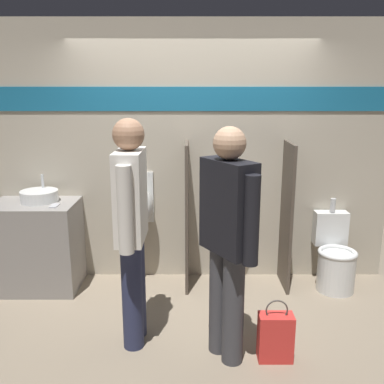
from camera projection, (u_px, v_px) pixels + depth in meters
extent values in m
plane|color=gray|center=(192.00, 299.00, 4.22)|extent=(16.00, 16.00, 0.00)
cube|color=#B2A893|center=(192.00, 154.00, 4.48)|extent=(4.15, 0.06, 2.70)
cube|color=#19668E|center=(192.00, 99.00, 4.31)|extent=(4.07, 0.01, 0.24)
cube|color=gray|center=(36.00, 246.00, 4.38)|extent=(0.85, 0.58, 0.91)
cylinder|color=silver|center=(38.00, 196.00, 4.31)|extent=(0.37, 0.37, 0.11)
cylinder|color=silver|center=(42.00, 181.00, 4.41)|extent=(0.03, 0.03, 0.14)
cube|color=#B7B7BC|center=(54.00, 206.00, 4.16)|extent=(0.07, 0.14, 0.01)
cube|color=#4C4238|center=(186.00, 216.00, 4.36)|extent=(0.03, 0.48, 1.51)
cube|color=#4C4238|center=(286.00, 216.00, 4.36)|extent=(0.03, 0.48, 1.51)
cylinder|color=silver|center=(139.00, 253.00, 4.57)|extent=(0.04, 0.04, 0.63)
ellipsoid|color=silver|center=(137.00, 206.00, 4.44)|extent=(0.32, 0.25, 0.44)
cube|color=silver|center=(139.00, 197.00, 4.55)|extent=(0.30, 0.02, 0.55)
cylinder|color=silver|center=(137.00, 176.00, 4.45)|extent=(0.06, 0.06, 0.16)
cylinder|color=silver|center=(234.00, 253.00, 4.57)|extent=(0.04, 0.04, 0.63)
ellipsoid|color=silver|center=(235.00, 206.00, 4.44)|extent=(0.32, 0.25, 0.44)
cube|color=silver|center=(234.00, 197.00, 4.55)|extent=(0.30, 0.02, 0.55)
cylinder|color=silver|center=(235.00, 175.00, 4.45)|extent=(0.06, 0.06, 0.16)
cylinder|color=silver|center=(335.00, 272.00, 4.37)|extent=(0.38, 0.38, 0.40)
torus|color=silver|center=(337.00, 253.00, 4.32)|extent=(0.39, 0.39, 0.04)
cube|color=silver|center=(329.00, 228.00, 4.55)|extent=(0.34, 0.16, 0.36)
cylinder|color=silver|center=(332.00, 205.00, 4.47)|extent=(0.06, 0.06, 0.14)
cylinder|color=#282D4C|center=(132.00, 296.00, 3.36)|extent=(0.17, 0.17, 0.88)
cylinder|color=#282D4C|center=(135.00, 286.00, 3.53)|extent=(0.17, 0.17, 0.88)
cube|color=silver|center=(130.00, 196.00, 3.25)|extent=(0.21, 0.46, 0.70)
cylinder|color=silver|center=(124.00, 210.00, 3.01)|extent=(0.11, 0.11, 0.64)
cylinder|color=silver|center=(135.00, 192.00, 3.52)|extent=(0.11, 0.11, 0.64)
sphere|color=#A87A5B|center=(128.00, 134.00, 3.14)|extent=(0.24, 0.24, 0.24)
cylinder|color=#3D3D42|center=(232.00, 309.00, 3.18)|extent=(0.16, 0.16, 0.86)
cylinder|color=#3D3D42|center=(219.00, 300.00, 3.32)|extent=(0.16, 0.16, 0.86)
cube|color=black|center=(227.00, 207.00, 3.06)|extent=(0.41, 0.49, 0.68)
cylinder|color=black|center=(251.00, 221.00, 2.86)|extent=(0.11, 0.11, 0.63)
cylinder|color=black|center=(207.00, 203.00, 3.28)|extent=(0.11, 0.11, 0.63)
sphere|color=tan|center=(229.00, 143.00, 2.95)|extent=(0.23, 0.23, 0.23)
cube|color=red|center=(275.00, 337.00, 3.25)|extent=(0.26, 0.14, 0.38)
torus|color=#4C4742|center=(276.00, 310.00, 3.20)|extent=(0.17, 0.01, 0.17)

